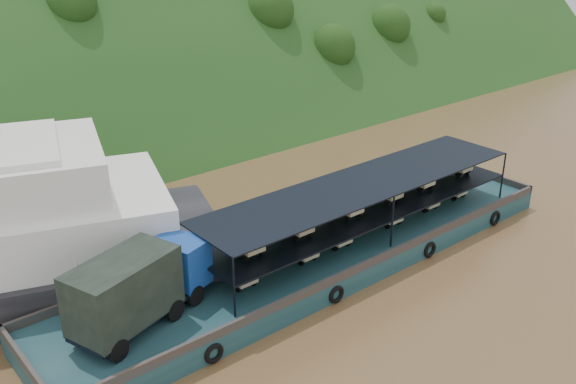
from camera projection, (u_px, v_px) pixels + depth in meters
ground at (341, 243)px, 41.56m from camera, size 160.00×160.00×0.00m
hillside at (101, 119)px, 66.94m from camera, size 140.00×39.60×39.60m
cargo_barge at (301, 256)px, 37.44m from camera, size 35.00×7.18×5.07m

